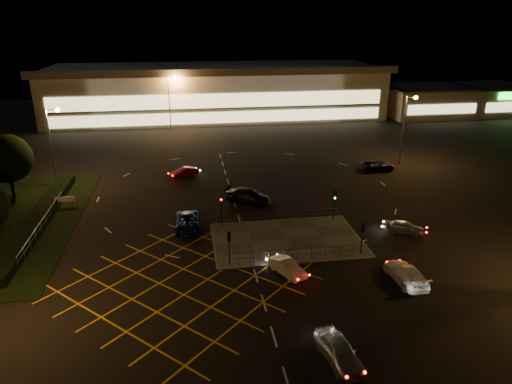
{
  "coord_description": "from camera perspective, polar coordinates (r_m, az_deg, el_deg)",
  "views": [
    {
      "loc": [
        -7.12,
        -40.95,
        20.18
      ],
      "look_at": [
        0.27,
        6.33,
        2.0
      ],
      "focal_mm": 32.0,
      "sensor_mm": 36.0,
      "label": 1
    }
  ],
  "objects": [
    {
      "name": "ground",
      "position": [
        46.2,
        0.89,
        -5.1
      ],
      "size": [
        180.0,
        180.0,
        0.0
      ],
      "primitive_type": "plane",
      "color": "black",
      "rests_on": "ground"
    },
    {
      "name": "pedestrian_island",
      "position": [
        44.78,
        3.86,
        -5.95
      ],
      "size": [
        14.0,
        9.0,
        0.12
      ],
      "primitive_type": "cube",
      "color": "#4C4944",
      "rests_on": "ground"
    },
    {
      "name": "hedge",
      "position": [
        53.32,
        -25.51,
        -3.0
      ],
      "size": [
        2.0,
        26.0,
        1.0
      ],
      "primitive_type": "cube",
      "color": "black",
      "rests_on": "ground"
    },
    {
      "name": "supermarket",
      "position": [
        104.21,
        -4.99,
        12.52
      ],
      "size": [
        72.0,
        26.5,
        10.5
      ],
      "color": "beige",
      "rests_on": "ground"
    },
    {
      "name": "retail_unit_a",
      "position": [
        110.09,
        20.47,
        10.65
      ],
      "size": [
        18.8,
        14.8,
        6.35
      ],
      "color": "beige",
      "rests_on": "ground"
    },
    {
      "name": "retail_unit_b",
      "position": [
        118.63,
        27.36,
        10.31
      ],
      "size": [
        14.8,
        14.8,
        6.35
      ],
      "color": "beige",
      "rests_on": "ground"
    },
    {
      "name": "streetlight_nw",
      "position": [
        62.69,
        -24.01,
        6.46
      ],
      "size": [
        1.78,
        0.56,
        10.03
      ],
      "color": "slate",
      "rests_on": "ground"
    },
    {
      "name": "streetlight_ne",
      "position": [
        69.97,
        18.34,
        8.53
      ],
      "size": [
        1.78,
        0.56,
        10.03
      ],
      "color": "slate",
      "rests_on": "ground"
    },
    {
      "name": "streetlight_far_left",
      "position": [
        90.02,
        -10.56,
        11.76
      ],
      "size": [
        1.78,
        0.56,
        10.03
      ],
      "color": "slate",
      "rests_on": "ground"
    },
    {
      "name": "streetlight_far_right",
      "position": [
        99.34,
        13.75,
        12.35
      ],
      "size": [
        1.78,
        0.56,
        10.03
      ],
      "color": "slate",
      "rests_on": "ground"
    },
    {
      "name": "signal_sw",
      "position": [
        39.35,
        -3.39,
        -6.15
      ],
      "size": [
        0.28,
        0.3,
        3.15
      ],
      "rotation": [
        0.0,
        0.0,
        3.14
      ],
      "color": "black",
      "rests_on": "pedestrian_island"
    },
    {
      "name": "signal_se",
      "position": [
        42.04,
        13.17,
        -4.85
      ],
      "size": [
        0.28,
        0.3,
        3.15
      ],
      "rotation": [
        0.0,
        0.0,
        3.14
      ],
      "color": "black",
      "rests_on": "pedestrian_island"
    },
    {
      "name": "signal_nw",
      "position": [
        46.59,
        -4.37,
        -1.74
      ],
      "size": [
        0.28,
        0.3,
        3.15
      ],
      "color": "black",
      "rests_on": "pedestrian_island"
    },
    {
      "name": "signal_ne",
      "position": [
        48.89,
        9.79,
        -0.89
      ],
      "size": [
        0.28,
        0.3,
        3.15
      ],
      "color": "black",
      "rests_on": "pedestrian_island"
    },
    {
      "name": "tree_c",
      "position": [
        60.72,
        -28.71,
        3.68
      ],
      "size": [
        5.76,
        5.76,
        7.84
      ],
      "color": "black",
      "rests_on": "ground"
    },
    {
      "name": "car_near_silver",
      "position": [
        30.64,
        10.34,
        -18.94
      ],
      "size": [
        2.48,
        4.67,
        1.51
      ],
      "primitive_type": "imported",
      "rotation": [
        0.0,
        0.0,
        0.16
      ],
      "color": "silver",
      "rests_on": "ground"
    },
    {
      "name": "car_queue_white",
      "position": [
        38.97,
        3.91,
        -9.37
      ],
      "size": [
        2.9,
        3.99,
        1.25
      ],
      "primitive_type": "imported",
      "rotation": [
        0.0,
        0.0,
        0.47
      ],
      "color": "silver",
      "rests_on": "ground"
    },
    {
      "name": "car_left_blue",
      "position": [
        47.1,
        -8.56,
        -3.83
      ],
      "size": [
        2.47,
        5.3,
        1.47
      ],
      "primitive_type": "imported",
      "rotation": [
        0.0,
        0.0,
        0.01
      ],
      "color": "navy",
      "rests_on": "ground"
    },
    {
      "name": "car_far_dkgrey",
      "position": [
        53.38,
        -1.01,
        -0.5
      ],
      "size": [
        5.79,
        4.66,
        1.57
      ],
      "primitive_type": "imported",
      "rotation": [
        0.0,
        0.0,
        1.04
      ],
      "color": "black",
      "rests_on": "ground"
    },
    {
      "name": "car_right_silver",
      "position": [
        48.21,
        18.06,
        -4.2
      ],
      "size": [
        4.03,
        3.21,
        1.29
      ],
      "primitive_type": "imported",
      "rotation": [
        0.0,
        0.0,
        1.05
      ],
      "color": "silver",
      "rests_on": "ground"
    },
    {
      "name": "car_circ_red",
      "position": [
        63.04,
        -8.94,
        2.47
      ],
      "size": [
        3.95,
        2.96,
        1.24
      ],
      "primitive_type": "imported",
      "rotation": [
        0.0,
        0.0,
        5.21
      ],
      "color": "maroon",
      "rests_on": "ground"
    },
    {
      "name": "car_east_grey",
      "position": [
        67.02,
        14.87,
        3.2
      ],
      "size": [
        5.35,
        2.94,
        1.42
      ],
      "primitive_type": "imported",
      "rotation": [
        0.0,
        0.0,
        1.69
      ],
      "color": "black",
      "rests_on": "ground"
    },
    {
      "name": "car_approach_white",
      "position": [
        39.75,
        18.23,
        -9.66
      ],
      "size": [
        2.3,
        5.1,
        1.45
      ],
      "primitive_type": "imported",
      "rotation": [
        0.0,
        0.0,
        3.2
      ],
      "color": "silver",
      "rests_on": "ground"
    }
  ]
}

